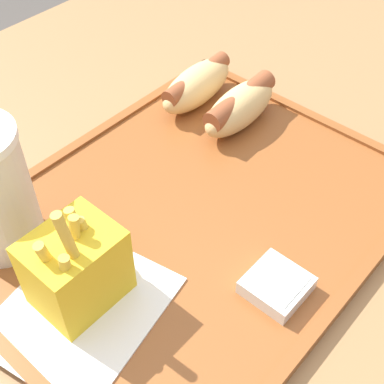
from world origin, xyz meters
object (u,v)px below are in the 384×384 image
fries_carton (76,268)px  sauce_cup_mayo (277,285)px  hot_dog_near (240,106)px  hot_dog_far (197,84)px

fries_carton → sauce_cup_mayo: size_ratio=2.40×
sauce_cup_mayo → hot_dog_near: bearing=45.9°
sauce_cup_mayo → hot_dog_far: bearing=55.1°
hot_dog_near → sauce_cup_mayo: hot_dog_near is taller
hot_dog_near → sauce_cup_mayo: size_ratio=2.37×
fries_carton → sauce_cup_mayo: fries_carton is taller
hot_dog_near → fries_carton: bearing=-170.7°
hot_dog_far → sauce_cup_mayo: hot_dog_far is taller
hot_dog_near → fries_carton: fries_carton is taller
hot_dog_near → sauce_cup_mayo: bearing=-134.1°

